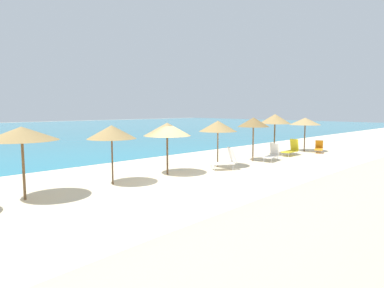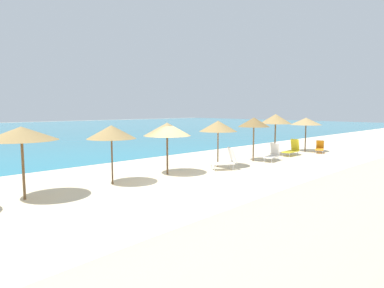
% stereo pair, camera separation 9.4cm
% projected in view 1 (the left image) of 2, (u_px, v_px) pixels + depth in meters
% --- Properties ---
extents(ground_plane, '(160.00, 160.00, 0.00)m').
position_uv_depth(ground_plane, '(181.00, 180.00, 15.84)').
color(ground_plane, beige).
extents(beach_umbrella_2, '(2.58, 2.58, 2.72)m').
position_uv_depth(beach_umbrella_2, '(22.00, 134.00, 12.08)').
color(beach_umbrella_2, brown).
rests_on(beach_umbrella_2, ground_plane).
extents(beach_umbrella_3, '(2.15, 2.15, 2.65)m').
position_uv_depth(beach_umbrella_3, '(112.00, 132.00, 14.59)').
color(beach_umbrella_3, brown).
rests_on(beach_umbrella_3, ground_plane).
extents(beach_umbrella_4, '(2.42, 2.42, 2.67)m').
position_uv_depth(beach_umbrella_4, '(167.00, 129.00, 16.90)').
color(beach_umbrella_4, brown).
rests_on(beach_umbrella_4, ground_plane).
extents(beach_umbrella_5, '(2.17, 2.17, 2.69)m').
position_uv_depth(beach_umbrella_5, '(218.00, 126.00, 19.04)').
color(beach_umbrella_5, brown).
rests_on(beach_umbrella_5, ground_plane).
extents(beach_umbrella_6, '(2.04, 2.04, 2.82)m').
position_uv_depth(beach_umbrella_6, '(253.00, 122.00, 21.27)').
color(beach_umbrella_6, brown).
rests_on(beach_umbrella_6, ground_plane).
extents(beach_umbrella_7, '(2.27, 2.27, 3.00)m').
position_uv_depth(beach_umbrella_7, '(275.00, 119.00, 23.98)').
color(beach_umbrella_7, brown).
rests_on(beach_umbrella_7, ground_plane).
extents(beach_umbrella_8, '(2.38, 2.38, 2.68)m').
position_uv_depth(beach_umbrella_8, '(305.00, 121.00, 26.08)').
color(beach_umbrella_8, brown).
rests_on(beach_umbrella_8, ground_plane).
extents(lounge_chair_0, '(1.54, 1.26, 1.24)m').
position_uv_depth(lounge_chair_0, '(226.00, 160.00, 18.38)').
color(lounge_chair_0, white).
rests_on(lounge_chair_0, ground_plane).
extents(lounge_chair_1, '(1.60, 0.67, 1.18)m').
position_uv_depth(lounge_chair_1, '(291.00, 149.00, 24.00)').
color(lounge_chair_1, yellow).
rests_on(lounge_chair_1, ground_plane).
extents(lounge_chair_3, '(1.62, 0.89, 1.15)m').
position_uv_depth(lounge_chair_3, '(272.00, 154.00, 21.52)').
color(lounge_chair_3, white).
rests_on(lounge_chair_3, ground_plane).
extents(lounge_chair_4, '(1.68, 1.14, 0.91)m').
position_uv_depth(lounge_chair_4, '(319.00, 148.00, 25.75)').
color(lounge_chair_4, orange).
rests_on(lounge_chair_4, ground_plane).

